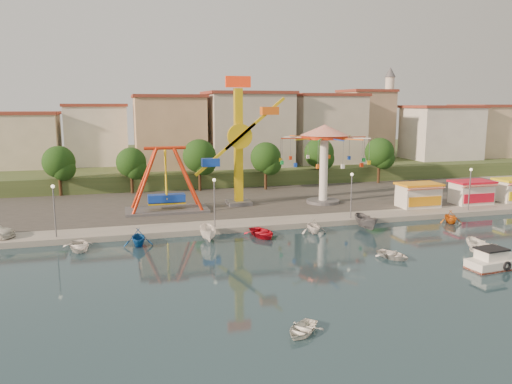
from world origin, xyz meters
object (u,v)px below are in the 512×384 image
object	(u,v)px
cabin_motorboat	(496,262)
skiff	(481,248)
pirate_ship_ride	(166,181)
wave_swinger	(324,146)
kamikaze_tower	(242,145)
rowboat_a	(393,255)

from	to	relation	value
cabin_motorboat	skiff	world-z (taller)	cabin_motorboat
pirate_ship_ride	wave_swinger	world-z (taller)	wave_swinger
cabin_motorboat	kamikaze_tower	bearing A→B (deg)	111.71
wave_swinger	cabin_motorboat	bearing A→B (deg)	-80.97
rowboat_a	cabin_motorboat	bearing A→B (deg)	-55.37
pirate_ship_ride	kamikaze_tower	world-z (taller)	kamikaze_tower
rowboat_a	pirate_ship_ride	bearing A→B (deg)	106.58
pirate_ship_ride	skiff	bearing A→B (deg)	-42.85
pirate_ship_ride	rowboat_a	world-z (taller)	pirate_ship_ride
kamikaze_tower	rowboat_a	size ratio (longest dim) A/B	5.13
pirate_ship_ride	rowboat_a	distance (m)	29.25
kamikaze_tower	skiff	xyz separation A→B (m)	(16.16, -25.53, -7.67)
kamikaze_tower	pirate_ship_ride	bearing A→B (deg)	-172.24
skiff	kamikaze_tower	bearing A→B (deg)	126.19
cabin_motorboat	skiff	distance (m)	3.40
kamikaze_tower	cabin_motorboat	distance (m)	33.38
kamikaze_tower	wave_swinger	distance (m)	10.83
cabin_motorboat	skiff	bearing A→B (deg)	64.68
rowboat_a	skiff	world-z (taller)	skiff
wave_swinger	cabin_motorboat	size ratio (longest dim) A/B	2.07
rowboat_a	skiff	distance (m)	8.25
cabin_motorboat	skiff	xyz separation A→B (m)	(1.13, 3.20, 0.24)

